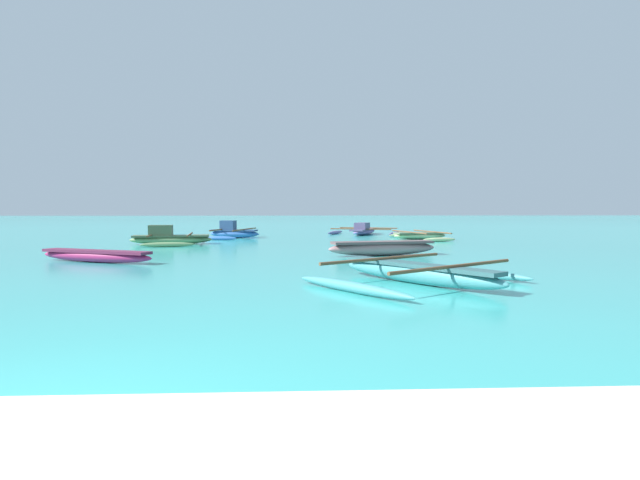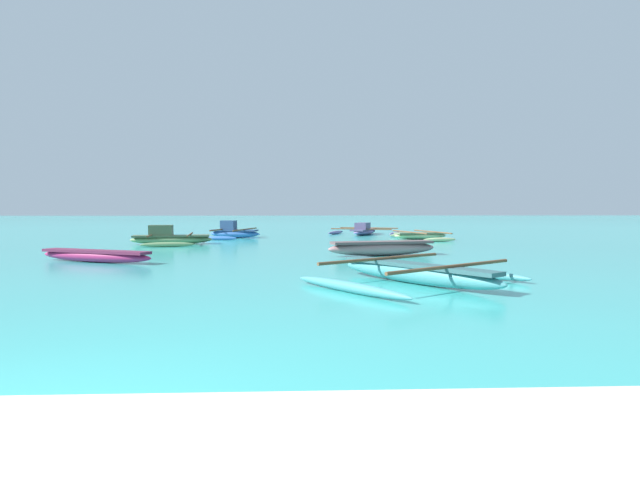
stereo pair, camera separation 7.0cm
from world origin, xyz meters
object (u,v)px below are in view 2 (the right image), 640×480
at_px(moored_boat_6, 170,238).
at_px(moored_boat_1, 364,231).
at_px(moored_boat_2, 415,273).
at_px(moored_boat_5, 95,255).
at_px(moored_boat_0, 382,248).
at_px(moored_boat_3, 420,235).
at_px(moored_boat_4, 234,232).

bearing_deg(moored_boat_6, moored_boat_1, 31.56).
height_order(moored_boat_2, moored_boat_5, moored_boat_2).
relative_size(moored_boat_0, moored_boat_6, 1.03).
bearing_deg(moored_boat_3, moored_boat_4, 157.97).
height_order(moored_boat_1, moored_boat_6, moored_boat_6).
bearing_deg(moored_boat_1, moored_boat_0, -162.85).
xyz_separation_m(moored_boat_1, moored_boat_2, (-1.56, -19.79, -0.03)).
xyz_separation_m(moored_boat_3, moored_boat_5, (-12.05, -10.54, 0.01)).
distance_m(moored_boat_4, moored_boat_5, 12.37).
relative_size(moored_boat_0, moored_boat_3, 0.84).
height_order(moored_boat_0, moored_boat_3, moored_boat_0).
bearing_deg(moored_boat_4, moored_boat_3, 2.68).
bearing_deg(moored_boat_4, moored_boat_0, -47.15).
bearing_deg(moored_boat_0, moored_boat_2, -105.68).
distance_m(moored_boat_2, moored_boat_3, 15.50).
relative_size(moored_boat_1, moored_boat_5, 1.22).
bearing_deg(moored_boat_3, moored_boat_6, -177.61).
distance_m(moored_boat_2, moored_boat_6, 14.31).
height_order(moored_boat_0, moored_boat_4, moored_boat_4).
xyz_separation_m(moored_boat_2, moored_boat_5, (-8.25, 4.49, -0.01)).
distance_m(moored_boat_2, moored_boat_4, 17.63).
distance_m(moored_boat_0, moored_boat_5, 8.77).
height_order(moored_boat_5, moored_boat_6, moored_boat_6).
xyz_separation_m(moored_boat_1, moored_boat_4, (-7.43, -3.17, 0.07)).
bearing_deg(moored_boat_3, moored_boat_2, -116.85).
bearing_deg(moored_boat_2, moored_boat_3, 130.51).
distance_m(moored_boat_0, moored_boat_6, 10.11).
height_order(moored_boat_2, moored_boat_3, moored_boat_2).
bearing_deg(moored_boat_5, moored_boat_1, 80.88).
bearing_deg(moored_boat_3, moored_boat_0, -123.91).
relative_size(moored_boat_5, moored_boat_6, 1.04).
bearing_deg(moored_boat_5, moored_boat_3, 64.70).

